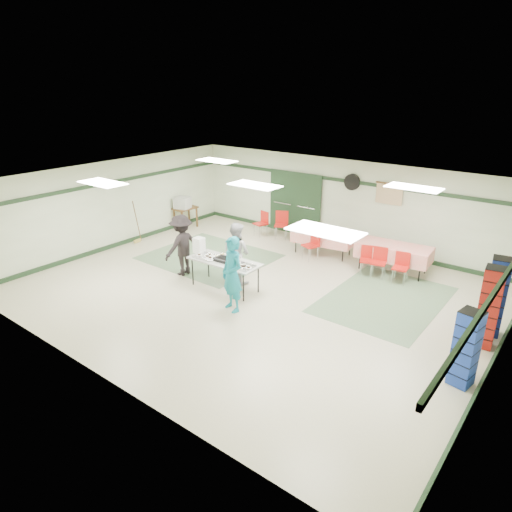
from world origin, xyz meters
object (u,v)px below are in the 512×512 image
Objects in this scene: volunteer_grey at (236,253)px; printer_table at (185,211)px; serving_table at (224,262)px; dining_table_a at (394,252)px; volunteer_teal at (232,274)px; crate_stack_blue_a at (496,297)px; chair_a at (379,259)px; chair_d at (313,242)px; volunteer_dark at (182,245)px; chair_b at (367,257)px; chair_loose_a at (282,222)px; office_printer at (182,203)px; dining_table_b at (323,236)px; crate_stack_red at (489,308)px; crate_stack_blue_b at (466,349)px; chair_c at (401,264)px; chair_loose_b at (262,221)px; broom at (137,221)px.

volunteer_grey is 1.88× the size of printer_table.
serving_table is 0.94× the size of dining_table_a.
volunteer_grey is 5.07m from printer_table.
volunteer_teal reaches higher than crate_stack_blue_a.
serving_table is 2.36× the size of chair_a.
chair_d is at bearing 75.38° from serving_table.
chair_d is (0.69, 3.10, -0.20)m from serving_table.
volunteer_dark is 2.12× the size of chair_b.
serving_table is at bearing 98.45° from volunteer_grey.
chair_loose_a is (-3.90, 1.05, 0.06)m from chair_a.
office_printer is (-5.38, 3.62, 0.06)m from volunteer_teal.
volunteer_teal is 1.94× the size of chair_loose_a.
chair_a is 0.96× the size of chair_d.
volunteer_grey is 3.25m from dining_table_b.
volunteer_grey reaches higher than chair_d.
volunteer_teal reaches higher than printer_table.
dining_table_a is at bearing -130.29° from volunteer_grey.
crate_stack_red is at bearing -0.33° from chair_d.
dining_table_a is 4.08m from chair_loose_a.
crate_stack_blue_b is 1.65× the size of printer_table.
chair_c is at bearing -56.52° from dining_table_a.
volunteer_dark reaches higher than dining_table_b.
volunteer_dark is 5.78m from chair_c.
serving_table is 2.26× the size of chair_d.
dining_table_b is at bearing 8.22° from chair_loose_b.
crate_stack_blue_b is 10.85m from printer_table.
volunteer_teal is 1.06× the size of volunteer_dark.
chair_loose_b is 0.49× the size of crate_stack_blue_a.
volunteer_teal reaches higher than volunteer_dark.
crate_stack_blue_a is (4.92, 2.46, -0.03)m from volunteer_teal.
chair_c is at bearing -13.00° from office_printer.
chair_b is 0.92× the size of printer_table.
serving_table is 1.15× the size of volunteer_dark.
dining_table_b is at bearing 175.15° from dining_table_a.
office_printer is (-4.43, 2.35, 0.14)m from volunteer_grey.
chair_loose_b reaches higher than chair_b.
chair_c is at bearing -140.00° from volunteer_grey.
chair_b is 0.92× the size of chair_d.
broom is at bearing 179.25° from volunteer_teal.
office_printer is (-5.17, -0.23, 0.42)m from chair_d.
crate_stack_blue_a is at bearing 105.81° from volunteer_dark.
volunteer_teal is at bearing -95.09° from dining_table_b.
dining_table_b is 5.23m from printer_table.
chair_loose_b is (-0.27, 3.95, -0.32)m from volunteer_dark.
volunteer_dark is at bearing -166.91° from crate_stack_blue_a.
chair_d is (-2.67, -0.00, 0.02)m from chair_c.
chair_d is 0.51× the size of crate_stack_red.
serving_table is 2.12× the size of chair_loose_a.
chair_loose_a is at bearing 103.33° from serving_table.
chair_d is 0.94× the size of chair_loose_a.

